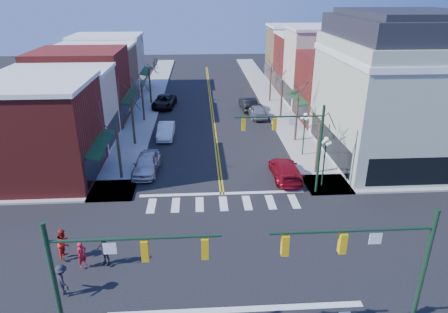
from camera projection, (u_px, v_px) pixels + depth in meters
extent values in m
plane|color=black|center=(230.00, 254.00, 24.43)|extent=(160.00, 160.00, 0.00)
cube|color=#9E9B93|center=(133.00, 141.00, 42.27)|extent=(3.50, 70.00, 0.15)
cube|color=#9E9B93|center=(296.00, 137.00, 43.28)|extent=(3.50, 70.00, 0.15)
cube|color=maroon|center=(31.00, 133.00, 32.76)|extent=(10.00, 8.50, 8.00)
cube|color=beige|center=(61.00, 110.00, 39.98)|extent=(10.00, 7.00, 7.50)
cube|color=maroon|center=(82.00, 87.00, 47.14)|extent=(10.00, 9.00, 8.50)
cube|color=olive|center=(98.00, 76.00, 54.86)|extent=(10.00, 7.50, 7.80)
cube|color=beige|center=(109.00, 64.00, 61.90)|extent=(10.00, 8.00, 8.20)
cube|color=maroon|center=(343.00, 88.00, 47.43)|extent=(10.00, 8.50, 8.00)
cube|color=beige|center=(325.00, 68.00, 54.16)|extent=(10.00, 7.00, 10.00)
cube|color=maroon|center=(310.00, 64.00, 61.34)|extent=(10.00, 8.00, 8.50)
cube|color=olive|center=(298.00, 54.00, 68.60)|extent=(10.00, 8.00, 9.00)
cube|color=#A8B49C|center=(397.00, 101.00, 36.56)|extent=(12.00, 14.00, 11.00)
cube|color=white|center=(405.00, 55.00, 34.96)|extent=(12.25, 14.25, 0.50)
cube|color=black|center=(410.00, 28.00, 34.07)|extent=(11.40, 13.40, 1.80)
cube|color=black|center=(412.00, 14.00, 33.64)|extent=(9.80, 11.80, 0.60)
cylinder|color=#14331E|center=(58.00, 301.00, 15.79)|extent=(0.20, 0.20, 7.20)
cylinder|color=#14331E|center=(135.00, 239.00, 14.89)|extent=(6.50, 0.12, 0.12)
cube|color=gold|center=(145.00, 250.00, 15.12)|extent=(0.28, 0.28, 0.90)
cube|color=gold|center=(205.00, 248.00, 15.25)|extent=(0.28, 0.28, 0.90)
cylinder|color=#14331E|center=(420.00, 285.00, 16.65)|extent=(0.20, 0.20, 7.20)
cylinder|color=#14331E|center=(352.00, 231.00, 15.37)|extent=(6.50, 0.12, 0.12)
cube|color=gold|center=(343.00, 243.00, 15.57)|extent=(0.28, 0.28, 0.90)
cube|color=gold|center=(285.00, 245.00, 15.43)|extent=(0.28, 0.28, 0.90)
cylinder|color=#14331E|center=(320.00, 151.00, 30.25)|extent=(0.20, 0.20, 7.20)
cylinder|color=#14331E|center=(279.00, 117.00, 28.97)|extent=(6.50, 0.12, 0.12)
cube|color=gold|center=(275.00, 124.00, 29.17)|extent=(0.28, 0.28, 0.90)
cube|color=gold|center=(244.00, 125.00, 29.03)|extent=(0.28, 0.28, 0.90)
cylinder|color=#14331E|center=(324.00, 164.00, 31.93)|extent=(0.12, 0.12, 4.00)
sphere|color=white|center=(326.00, 139.00, 31.09)|extent=(0.36, 0.36, 0.36)
cylinder|color=#14331E|center=(304.00, 136.00, 37.91)|extent=(0.12, 0.12, 4.00)
sphere|color=white|center=(306.00, 115.00, 37.07)|extent=(0.36, 0.36, 0.36)
cylinder|color=#382B21|center=(119.00, 153.00, 33.12)|extent=(0.24, 0.24, 4.76)
cylinder|color=#382B21|center=(133.00, 122.00, 40.42)|extent=(0.24, 0.24, 5.04)
cylinder|color=#382B21|center=(143.00, 103.00, 47.86)|extent=(0.24, 0.24, 4.55)
cylinder|color=#382B21|center=(150.00, 86.00, 55.15)|extent=(0.24, 0.24, 4.90)
cylinder|color=#382B21|center=(318.00, 149.00, 34.12)|extent=(0.24, 0.24, 4.62)
cylinder|color=#382B21|center=(297.00, 118.00, 41.36)|extent=(0.24, 0.24, 5.18)
cylinder|color=#382B21|center=(281.00, 100.00, 48.78)|extent=(0.24, 0.24, 4.83)
cylinder|color=#382B21|center=(270.00, 84.00, 56.11)|extent=(0.24, 0.24, 4.97)
imported|color=silver|center=(146.00, 164.00, 34.85)|extent=(2.34, 5.17, 1.72)
imported|color=white|center=(166.00, 131.00, 43.15)|extent=(1.77, 4.79, 1.57)
imported|color=black|center=(164.00, 101.00, 54.14)|extent=(3.30, 6.06, 1.61)
imported|color=maroon|center=(285.00, 170.00, 33.86)|extent=(2.24, 5.49, 1.59)
imported|color=#A3A2A7|center=(257.00, 111.00, 49.79)|extent=(2.40, 4.98, 1.64)
imported|color=black|center=(248.00, 104.00, 52.95)|extent=(2.17, 5.33, 1.72)
imported|color=red|center=(82.00, 254.00, 22.86)|extent=(0.66, 0.68, 1.58)
imported|color=red|center=(64.00, 243.00, 23.60)|extent=(0.80, 0.99, 1.89)
imported|color=black|center=(105.00, 251.00, 23.02)|extent=(1.11, 0.85, 1.75)
imported|color=black|center=(62.00, 280.00, 20.75)|extent=(1.21, 1.30, 1.76)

